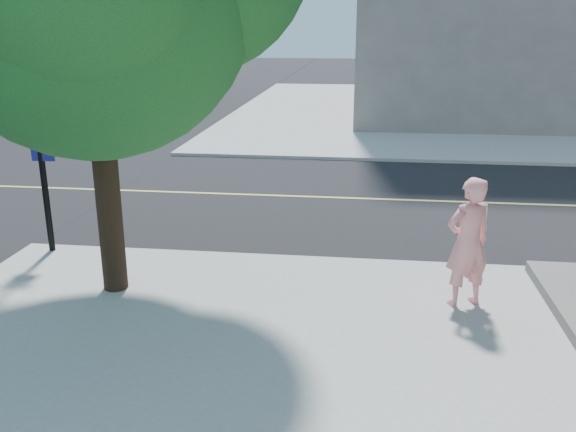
# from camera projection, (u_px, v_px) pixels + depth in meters

# --- Properties ---
(ground) EXTENTS (140.00, 140.00, 0.00)m
(ground) POSITION_uv_depth(u_px,v_px,m) (80.00, 251.00, 12.12)
(ground) COLOR black
(ground) RESTS_ON ground
(road_ew) EXTENTS (140.00, 9.00, 0.01)m
(road_ew) POSITION_uv_depth(u_px,v_px,m) (155.00, 192.00, 16.38)
(road_ew) COLOR black
(road_ew) RESTS_ON ground
(sidewalk_ne) EXTENTS (29.00, 25.00, 0.12)m
(sidewalk_ne) POSITION_uv_depth(u_px,v_px,m) (527.00, 111.00, 30.83)
(sidewalk_ne) COLOR #A3A3A0
(sidewalk_ne) RESTS_ON ground
(man_on_phone) EXTENTS (0.88, 0.75, 2.03)m
(man_on_phone) POSITION_uv_depth(u_px,v_px,m) (468.00, 242.00, 9.28)
(man_on_phone) COLOR pink
(man_on_phone) RESTS_ON sidewalk_se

